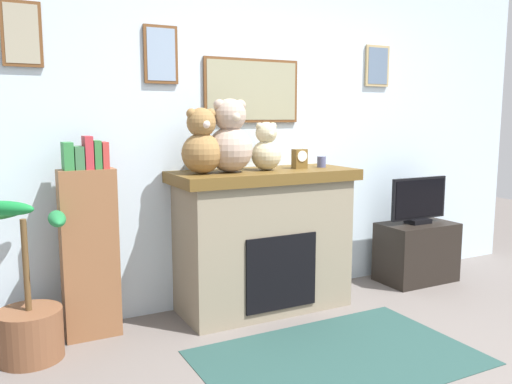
% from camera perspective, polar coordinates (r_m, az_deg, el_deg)
% --- Properties ---
extents(back_wall, '(5.20, 0.15, 2.60)m').
position_cam_1_polar(back_wall, '(4.24, 2.10, 6.43)').
color(back_wall, silver).
rests_on(back_wall, ground_plane).
extents(fireplace, '(1.36, 0.59, 1.05)m').
position_cam_1_polar(fireplace, '(3.92, 0.82, -5.15)').
color(fireplace, gray).
rests_on(fireplace, ground_plane).
extents(bookshelf, '(0.35, 0.16, 1.31)m').
position_cam_1_polar(bookshelf, '(3.57, -17.59, -5.61)').
color(bookshelf, brown).
rests_on(bookshelf, ground_plane).
extents(potted_plant, '(0.52, 0.55, 0.98)m').
position_cam_1_polar(potted_plant, '(3.46, -23.38, -12.05)').
color(potted_plant, brown).
rests_on(potted_plant, ground_plane).
extents(tv_stand, '(0.66, 0.40, 0.51)m').
position_cam_1_polar(tv_stand, '(4.84, 16.98, -6.23)').
color(tv_stand, black).
rests_on(tv_stand, ground_plane).
extents(television, '(0.59, 0.14, 0.40)m').
position_cam_1_polar(television, '(4.75, 17.22, -0.97)').
color(television, black).
rests_on(television, tv_stand).
extents(area_rug, '(1.64, 1.05, 0.01)m').
position_cam_1_polar(area_rug, '(3.34, 8.88, -17.26)').
color(area_rug, '#22413D').
rests_on(area_rug, ground_plane).
extents(candle_jar, '(0.07, 0.07, 0.08)m').
position_cam_1_polar(candle_jar, '(4.07, 7.10, 3.26)').
color(candle_jar, '#4C517A').
rests_on(candle_jar, fireplace).
extents(mantel_clock, '(0.10, 0.08, 0.14)m').
position_cam_1_polar(mantel_clock, '(3.96, 4.75, 3.61)').
color(mantel_clock, brown).
rests_on(mantel_clock, fireplace).
extents(teddy_bear_cream, '(0.28, 0.28, 0.45)m').
position_cam_1_polar(teddy_bear_cream, '(3.59, -5.91, 5.17)').
color(teddy_bear_cream, olive).
rests_on(teddy_bear_cream, fireplace).
extents(teddy_bear_tan, '(0.32, 0.32, 0.51)m').
position_cam_1_polar(teddy_bear_tan, '(3.68, -2.83, 5.72)').
color(teddy_bear_tan, tan).
rests_on(teddy_bear_tan, fireplace).
extents(teddy_bear_grey, '(0.22, 0.22, 0.35)m').
position_cam_1_polar(teddy_bear_grey, '(3.81, 1.11, 4.72)').
color(teddy_bear_grey, '#BCB38E').
rests_on(teddy_bear_grey, fireplace).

